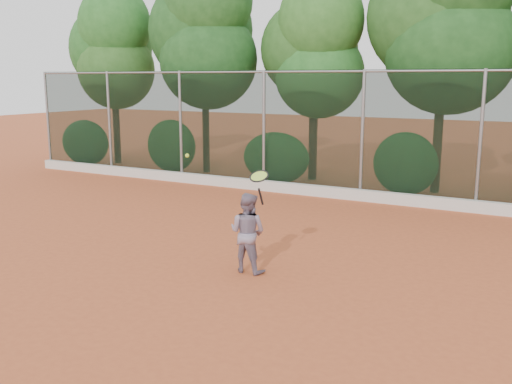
% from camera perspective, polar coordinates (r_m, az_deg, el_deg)
% --- Properties ---
extents(ground, '(80.00, 80.00, 0.00)m').
position_cam_1_polar(ground, '(9.78, -2.83, -8.22)').
color(ground, '#B5512A').
rests_on(ground, ground).
extents(concrete_curb, '(24.00, 0.20, 0.30)m').
position_cam_1_polar(concrete_curb, '(15.76, 10.16, -0.28)').
color(concrete_curb, beige).
rests_on(concrete_curb, ground).
extents(tennis_player, '(0.68, 0.54, 1.38)m').
position_cam_1_polar(tennis_player, '(9.72, -0.85, -4.07)').
color(tennis_player, gray).
rests_on(tennis_player, ground).
extents(chainlink_fence, '(24.09, 0.09, 3.50)m').
position_cam_1_polar(chainlink_fence, '(15.69, 10.59, 5.96)').
color(chainlink_fence, black).
rests_on(chainlink_fence, ground).
extents(foliage_backdrop, '(23.70, 3.63, 7.55)m').
position_cam_1_polar(foliage_backdrop, '(17.71, 11.22, 14.77)').
color(foliage_backdrop, '#3B2316').
rests_on(foliage_backdrop, ground).
extents(tennis_racket, '(0.33, 0.31, 0.59)m').
position_cam_1_polar(tennis_racket, '(9.27, 0.33, 1.35)').
color(tennis_racket, black).
rests_on(tennis_racket, ground).
extents(tennis_ball_in_flight, '(0.07, 0.07, 0.07)m').
position_cam_1_polar(tennis_ball_in_flight, '(10.18, -6.90, 3.64)').
color(tennis_ball_in_flight, '#C3ED36').
rests_on(tennis_ball_in_flight, ground).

